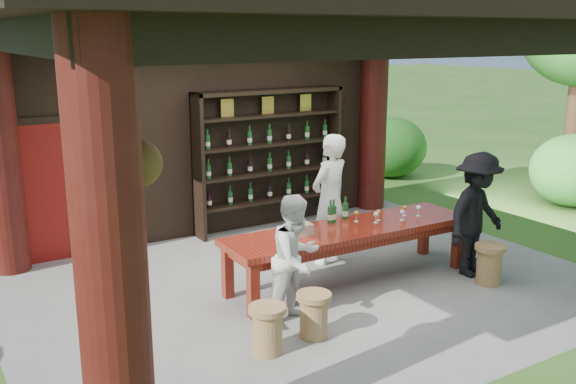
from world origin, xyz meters
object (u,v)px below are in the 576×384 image
stool_near_left (314,314)px  guest_woman (296,259)px  tasting_table (350,235)px  wine_shelf (270,159)px  guest_man (477,215)px  napkin_basket (301,230)px  host (330,199)px  stool_near_right (489,263)px  stool_far_left (267,328)px

stool_near_left → guest_woman: bearing=82.0°
tasting_table → guest_woman: bearing=-153.0°
wine_shelf → guest_man: size_ratio=1.56×
guest_man → napkin_basket: size_ratio=6.46×
tasting_table → host: 0.84m
tasting_table → guest_man: 1.74m
tasting_table → stool_near_right: bearing=-34.0°
host → napkin_basket: (-0.93, -0.72, -0.10)m
host → tasting_table: bearing=57.2°
stool_near_left → napkin_basket: size_ratio=1.92×
stool_near_right → stool_far_left: stool_near_right is taller
guest_man → napkin_basket: bearing=152.2°
guest_woman → guest_man: guest_man is taller
stool_near_left → host: size_ratio=0.27×
tasting_table → stool_far_left: (-1.88, -1.12, -0.36)m
host → guest_man: size_ratio=1.10×
wine_shelf → tasting_table: wine_shelf is taller
guest_woman → tasting_table: bearing=8.7°
wine_shelf → host: wine_shelf is taller
stool_near_right → guest_man: size_ratio=0.31×
stool_near_right → host: bearing=126.1°
stool_far_left → host: bearing=41.9°
wine_shelf → napkin_basket: (-1.08, -2.65, -0.33)m
stool_near_left → stool_far_left: bearing=-175.8°
tasting_table → stool_far_left: bearing=-149.3°
guest_man → stool_near_right: bearing=-114.6°
tasting_table → guest_man: size_ratio=2.05×
tasting_table → stool_near_left: 1.71m
host → guest_man: (1.38, -1.43, -0.08)m
stool_far_left → tasting_table: bearing=30.7°
wine_shelf → tasting_table: (-0.36, -2.69, -0.52)m
stool_near_left → stool_near_right: bearing=1.3°
stool_near_right → guest_woman: size_ratio=0.36×
guest_man → wine_shelf: bearing=99.4°
host → guest_woman: 2.00m
stool_near_left → host: bearing=50.8°
wine_shelf → stool_near_right: 3.97m
tasting_table → guest_woman: 1.37m
stool_far_left → wine_shelf: bearing=59.5°
stool_near_left → stool_near_right: 2.79m
wine_shelf → tasting_table: size_ratio=0.76×
host → stool_near_right: bearing=108.8°
tasting_table → guest_man: guest_man is taller
stool_near_right → host: host is taller
tasting_table → host: size_ratio=1.87×
wine_shelf → guest_woman: 3.69m
stool_near_right → guest_woman: 2.79m
stool_near_left → guest_woman: 0.66m
stool_far_left → guest_man: 3.54m
stool_near_right → stool_far_left: size_ratio=1.04×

